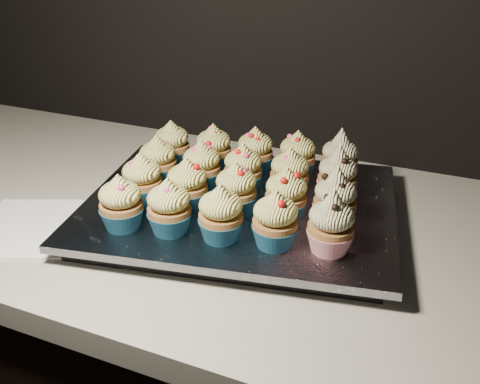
# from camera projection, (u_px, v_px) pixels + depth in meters

# --- Properties ---
(cabinet) EXTENTS (2.40, 0.60, 0.86)m
(cabinet) POSITION_uv_depth(u_px,v_px,m) (140.00, 382.00, 1.17)
(cabinet) COLOR black
(cabinet) RESTS_ON ground
(worktop) EXTENTS (2.44, 0.64, 0.04)m
(worktop) POSITION_uv_depth(u_px,v_px,m) (118.00, 201.00, 0.96)
(worktop) COLOR beige
(worktop) RESTS_ON cabinet
(napkin) EXTENTS (0.23, 0.23, 0.00)m
(napkin) POSITION_uv_depth(u_px,v_px,m) (37.00, 227.00, 0.84)
(napkin) COLOR white
(napkin) RESTS_ON worktop
(baking_tray) EXTENTS (0.50, 0.41, 0.02)m
(baking_tray) POSITION_uv_depth(u_px,v_px,m) (240.00, 214.00, 0.86)
(baking_tray) COLOR black
(baking_tray) RESTS_ON worktop
(foil_lining) EXTENTS (0.54, 0.46, 0.01)m
(foil_lining) POSITION_uv_depth(u_px,v_px,m) (240.00, 204.00, 0.85)
(foil_lining) COLOR silver
(foil_lining) RESTS_ON baking_tray
(cupcake_0) EXTENTS (0.06, 0.06, 0.08)m
(cupcake_0) POSITION_uv_depth(u_px,v_px,m) (121.00, 204.00, 0.76)
(cupcake_0) COLOR #1A597D
(cupcake_0) RESTS_ON foil_lining
(cupcake_1) EXTENTS (0.06, 0.06, 0.08)m
(cupcake_1) POSITION_uv_depth(u_px,v_px,m) (169.00, 208.00, 0.75)
(cupcake_1) COLOR #1A597D
(cupcake_1) RESTS_ON foil_lining
(cupcake_2) EXTENTS (0.06, 0.06, 0.08)m
(cupcake_2) POSITION_uv_depth(u_px,v_px,m) (221.00, 215.00, 0.73)
(cupcake_2) COLOR #1A597D
(cupcake_2) RESTS_ON foil_lining
(cupcake_3) EXTENTS (0.06, 0.06, 0.08)m
(cupcake_3) POSITION_uv_depth(u_px,v_px,m) (275.00, 221.00, 0.72)
(cupcake_3) COLOR #1A597D
(cupcake_3) RESTS_ON foil_lining
(cupcake_4) EXTENTS (0.06, 0.06, 0.10)m
(cupcake_4) POSITION_uv_depth(u_px,v_px,m) (331.00, 225.00, 0.70)
(cupcake_4) COLOR red
(cupcake_4) RESTS_ON foil_lining
(cupcake_5) EXTENTS (0.06, 0.06, 0.08)m
(cupcake_5) POSITION_uv_depth(u_px,v_px,m) (142.00, 180.00, 0.83)
(cupcake_5) COLOR #1A597D
(cupcake_5) RESTS_ON foil_lining
(cupcake_6) EXTENTS (0.06, 0.06, 0.08)m
(cupcake_6) POSITION_uv_depth(u_px,v_px,m) (187.00, 186.00, 0.81)
(cupcake_6) COLOR #1A597D
(cupcake_6) RESTS_ON foil_lining
(cupcake_7) EXTENTS (0.06, 0.06, 0.08)m
(cupcake_7) POSITION_uv_depth(u_px,v_px,m) (236.00, 190.00, 0.80)
(cupcake_7) COLOR #1A597D
(cupcake_7) RESTS_ON foil_lining
(cupcake_8) EXTENTS (0.06, 0.06, 0.08)m
(cupcake_8) POSITION_uv_depth(u_px,v_px,m) (286.00, 196.00, 0.78)
(cupcake_8) COLOR #1A597D
(cupcake_8) RESTS_ON foil_lining
(cupcake_9) EXTENTS (0.06, 0.06, 0.10)m
(cupcake_9) POSITION_uv_depth(u_px,v_px,m) (335.00, 199.00, 0.77)
(cupcake_9) COLOR red
(cupcake_9) RESTS_ON foil_lining
(cupcake_10) EXTENTS (0.06, 0.06, 0.08)m
(cupcake_10) POSITION_uv_depth(u_px,v_px,m) (158.00, 161.00, 0.89)
(cupcake_10) COLOR #1A597D
(cupcake_10) RESTS_ON foil_lining
(cupcake_11) EXTENTS (0.06, 0.06, 0.08)m
(cupcake_11) POSITION_uv_depth(u_px,v_px,m) (202.00, 166.00, 0.87)
(cupcake_11) COLOR #1A597D
(cupcake_11) RESTS_ON foil_lining
(cupcake_12) EXTENTS (0.06, 0.06, 0.08)m
(cupcake_12) POSITION_uv_depth(u_px,v_px,m) (243.00, 170.00, 0.86)
(cupcake_12) COLOR #1A597D
(cupcake_12) RESTS_ON foil_lining
(cupcake_13) EXTENTS (0.06, 0.06, 0.08)m
(cupcake_13) POSITION_uv_depth(u_px,v_px,m) (290.00, 174.00, 0.85)
(cupcake_13) COLOR #1A597D
(cupcake_13) RESTS_ON foil_lining
(cupcake_14) EXTENTS (0.06, 0.06, 0.10)m
(cupcake_14) POSITION_uv_depth(u_px,v_px,m) (338.00, 176.00, 0.84)
(cupcake_14) COLOR red
(cupcake_14) RESTS_ON foil_lining
(cupcake_15) EXTENTS (0.06, 0.06, 0.08)m
(cupcake_15) POSITION_uv_depth(u_px,v_px,m) (172.00, 145.00, 0.96)
(cupcake_15) COLOR #1A597D
(cupcake_15) RESTS_ON foil_lining
(cupcake_16) EXTENTS (0.06, 0.06, 0.08)m
(cupcake_16) POSITION_uv_depth(u_px,v_px,m) (214.00, 149.00, 0.94)
(cupcake_16) COLOR #1A597D
(cupcake_16) RESTS_ON foil_lining
(cupcake_17) EXTENTS (0.06, 0.06, 0.08)m
(cupcake_17) POSITION_uv_depth(u_px,v_px,m) (255.00, 152.00, 0.93)
(cupcake_17) COLOR #1A597D
(cupcake_17) RESTS_ON foil_lining
(cupcake_18) EXTENTS (0.06, 0.06, 0.08)m
(cupcake_18) POSITION_uv_depth(u_px,v_px,m) (297.00, 156.00, 0.91)
(cupcake_18) COLOR #1A597D
(cupcake_18) RESTS_ON foil_lining
(cupcake_19) EXTENTS (0.06, 0.06, 0.10)m
(cupcake_19) POSITION_uv_depth(u_px,v_px,m) (340.00, 159.00, 0.90)
(cupcake_19) COLOR red
(cupcake_19) RESTS_ON foil_lining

